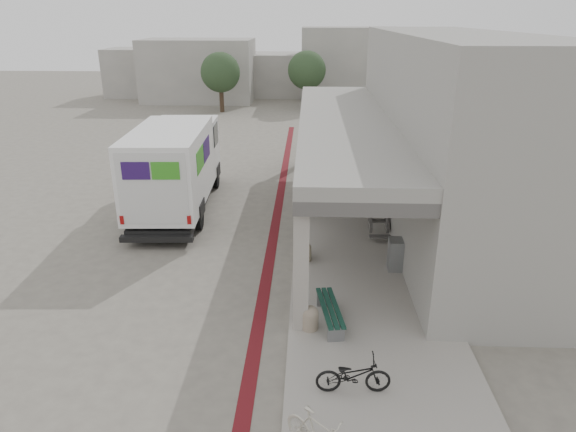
{
  "coord_description": "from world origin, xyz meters",
  "views": [
    {
      "loc": [
        2.24,
        -14.71,
        7.58
      ],
      "look_at": [
        1.62,
        0.45,
        1.6
      ],
      "focal_mm": 32.0,
      "sensor_mm": 36.0,
      "label": 1
    }
  ],
  "objects_px": {
    "fedex_truck": "(176,165)",
    "bicycle_black": "(353,375)",
    "utility_cabinet": "(396,254)",
    "bench": "(330,311)"
  },
  "relations": [
    {
      "from": "utility_cabinet",
      "to": "bicycle_black",
      "type": "height_order",
      "value": "utility_cabinet"
    },
    {
      "from": "bench",
      "to": "bicycle_black",
      "type": "relative_size",
      "value": 1.28
    },
    {
      "from": "fedex_truck",
      "to": "utility_cabinet",
      "type": "distance_m",
      "value": 9.83
    },
    {
      "from": "fedex_truck",
      "to": "bicycle_black",
      "type": "xyz_separation_m",
      "value": [
        6.37,
        -11.09,
        -1.35
      ]
    },
    {
      "from": "utility_cabinet",
      "to": "bicycle_black",
      "type": "relative_size",
      "value": 0.62
    },
    {
      "from": "bicycle_black",
      "to": "utility_cabinet",
      "type": "bearing_deg",
      "value": -19.72
    },
    {
      "from": "bench",
      "to": "bicycle_black",
      "type": "height_order",
      "value": "bicycle_black"
    },
    {
      "from": "bench",
      "to": "fedex_truck",
      "type": "bearing_deg",
      "value": 116.79
    },
    {
      "from": "utility_cabinet",
      "to": "bicycle_black",
      "type": "xyz_separation_m",
      "value": [
        -1.75,
        -5.72,
        -0.08
      ]
    },
    {
      "from": "fedex_truck",
      "to": "bicycle_black",
      "type": "relative_size",
      "value": 5.33
    }
  ]
}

